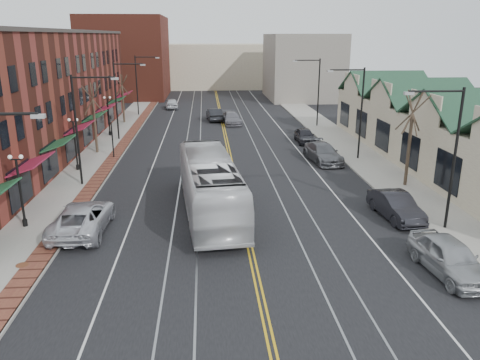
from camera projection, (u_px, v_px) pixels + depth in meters
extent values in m
plane|color=black|center=(259.00, 291.00, 20.56)|extent=(160.00, 160.00, 0.00)
cube|color=gray|center=(88.00, 170.00, 38.73)|extent=(4.00, 120.00, 0.15)
cube|color=gray|center=(371.00, 164.00, 40.45)|extent=(4.00, 120.00, 0.15)
cube|color=maroon|center=(23.00, 95.00, 43.29)|extent=(10.00, 50.00, 11.00)
cube|color=tan|center=(441.00, 138.00, 40.22)|extent=(8.00, 36.00, 4.60)
cube|color=maroon|center=(127.00, 57.00, 84.01)|extent=(14.00, 18.00, 14.00)
cube|color=tan|center=(214.00, 66.00, 100.18)|extent=(22.00, 14.00, 9.00)
cube|color=slate|center=(302.00, 67.00, 81.91)|extent=(12.00, 16.00, 11.00)
cube|color=#999999|center=(38.00, 116.00, 17.63)|extent=(0.50, 0.25, 0.15)
cylinder|color=black|center=(77.00, 131.00, 33.75)|extent=(0.16, 0.16, 8.00)
cylinder|color=black|center=(93.00, 77.00, 32.73)|extent=(3.00, 0.12, 0.12)
cube|color=#999999|center=(115.00, 79.00, 32.87)|extent=(0.50, 0.25, 0.15)
cylinder|color=black|center=(116.00, 101.00, 48.99)|extent=(0.16, 0.16, 8.00)
cylinder|color=black|center=(128.00, 64.00, 47.97)|extent=(3.00, 0.12, 0.12)
cube|color=#999999|center=(143.00, 65.00, 48.11)|extent=(0.50, 0.25, 0.15)
cylinder|color=black|center=(137.00, 86.00, 64.23)|extent=(0.16, 0.16, 8.00)
cylinder|color=black|center=(146.00, 57.00, 63.21)|extent=(3.00, 0.12, 0.12)
cube|color=#999999|center=(157.00, 58.00, 63.34)|extent=(0.50, 0.25, 0.15)
cylinder|color=black|center=(454.00, 160.00, 25.87)|extent=(0.16, 0.16, 8.00)
cylinder|color=black|center=(437.00, 91.00, 24.64)|extent=(3.00, 0.12, 0.12)
cube|color=#999999|center=(409.00, 93.00, 24.56)|extent=(0.50, 0.25, 0.15)
cylinder|color=black|center=(361.00, 114.00, 41.11)|extent=(0.16, 0.16, 8.00)
cylinder|color=black|center=(347.00, 70.00, 39.88)|extent=(3.00, 0.12, 0.12)
cube|color=#999999|center=(330.00, 71.00, 39.80)|extent=(0.50, 0.25, 0.15)
cylinder|color=black|center=(318.00, 93.00, 56.35)|extent=(0.16, 0.16, 8.00)
cylinder|color=black|center=(308.00, 60.00, 55.11)|extent=(3.00, 0.12, 0.12)
cube|color=#999999|center=(295.00, 61.00, 55.04)|extent=(0.50, 0.25, 0.15)
cylinder|color=black|center=(25.00, 223.00, 27.16)|extent=(0.28, 0.28, 0.40)
cylinder|color=black|center=(21.00, 193.00, 26.63)|extent=(0.14, 0.14, 4.00)
cube|color=black|center=(16.00, 160.00, 26.04)|extent=(0.60, 0.06, 0.06)
sphere|color=white|center=(10.00, 157.00, 25.97)|extent=(0.24, 0.24, 0.24)
sphere|color=white|center=(21.00, 157.00, 26.01)|extent=(0.24, 0.24, 0.24)
cylinder|color=black|center=(78.00, 167.00, 38.59)|extent=(0.28, 0.28, 0.40)
cylinder|color=black|center=(76.00, 146.00, 38.06)|extent=(0.14, 0.14, 4.00)
cube|color=black|center=(73.00, 122.00, 37.46)|extent=(0.60, 0.06, 0.06)
sphere|color=white|center=(69.00, 120.00, 37.40)|extent=(0.24, 0.24, 0.24)
sphere|color=white|center=(77.00, 120.00, 37.44)|extent=(0.24, 0.24, 0.24)
cylinder|color=black|center=(110.00, 133.00, 51.92)|extent=(0.28, 0.28, 0.40)
cylinder|color=black|center=(109.00, 117.00, 51.39)|extent=(0.14, 0.14, 4.00)
cube|color=black|center=(107.00, 99.00, 50.80)|extent=(0.60, 0.06, 0.06)
sphere|color=white|center=(104.00, 98.00, 50.73)|extent=(0.24, 0.24, 0.24)
sphere|color=white|center=(110.00, 98.00, 50.78)|extent=(0.24, 0.24, 0.24)
cylinder|color=#382B21|center=(95.00, 127.00, 43.66)|extent=(0.24, 0.24, 4.90)
cylinder|color=#382B21|center=(93.00, 99.00, 42.90)|extent=(0.58, 1.37, 2.90)
cylinder|color=#382B21|center=(93.00, 99.00, 42.90)|extent=(1.60, 0.66, 2.78)
cylinder|color=#382B21|center=(93.00, 99.00, 42.90)|extent=(0.53, 1.23, 2.96)
cylinder|color=#382B21|center=(93.00, 99.00, 42.90)|extent=(1.69, 1.03, 2.64)
cylinder|color=#382B21|center=(93.00, 99.00, 42.90)|extent=(1.78, 1.29, 2.48)
cylinder|color=#382B21|center=(123.00, 104.00, 58.95)|extent=(0.24, 0.24, 4.55)
cylinder|color=#382B21|center=(122.00, 85.00, 58.25)|extent=(0.55, 1.28, 2.69)
cylinder|color=#382B21|center=(122.00, 85.00, 58.25)|extent=(1.49, 0.62, 2.58)
cylinder|color=#382B21|center=(122.00, 85.00, 58.25)|extent=(0.50, 1.15, 2.75)
cylinder|color=#382B21|center=(122.00, 85.00, 58.25)|extent=(1.57, 0.97, 2.45)
cylinder|color=#382B21|center=(122.00, 85.00, 58.25)|extent=(1.66, 1.20, 2.30)
cylinder|color=#382B21|center=(409.00, 150.00, 33.97)|extent=(0.24, 0.24, 5.25)
cylinder|color=#382B21|center=(413.00, 113.00, 33.16)|extent=(0.61, 1.46, 3.10)
cylinder|color=#382B21|center=(413.00, 113.00, 33.16)|extent=(1.70, 0.70, 2.97)
cylinder|color=#382B21|center=(413.00, 113.00, 33.16)|extent=(0.56, 1.31, 3.17)
cylinder|color=#382B21|center=(413.00, 113.00, 33.16)|extent=(1.80, 1.10, 2.82)
cylinder|color=#382B21|center=(413.00, 113.00, 33.16)|extent=(1.90, 1.37, 2.65)
cylinder|color=#592D19|center=(22.00, 265.00, 22.57)|extent=(0.60, 0.60, 0.02)
cylinder|color=#592D19|center=(54.00, 225.00, 27.33)|extent=(0.60, 0.60, 0.02)
cylinder|color=black|center=(113.00, 140.00, 42.14)|extent=(0.12, 0.12, 3.20)
imported|color=black|center=(111.00, 121.00, 41.62)|extent=(0.18, 0.15, 0.90)
imported|color=silver|center=(210.00, 185.00, 29.15)|extent=(4.27, 13.23, 3.62)
imported|color=silver|center=(82.00, 218.00, 26.55)|extent=(2.87, 6.10, 1.68)
imported|color=#9EA0A5|center=(450.00, 257.00, 21.83)|extent=(2.46, 5.20, 1.72)
imported|color=black|center=(396.00, 206.00, 28.56)|extent=(2.14, 4.96, 1.59)
imported|color=#595A60|center=(323.00, 153.00, 41.34)|extent=(2.98, 5.86, 1.63)
imported|color=#222228|center=(305.00, 136.00, 48.80)|extent=(1.84, 4.42, 1.50)
imported|color=black|center=(214.00, 115.00, 61.42)|extent=(2.20, 5.01, 1.60)
imported|color=slate|center=(232.00, 118.00, 59.09)|extent=(2.54, 5.33, 1.50)
imported|color=silver|center=(172.00, 103.00, 71.53)|extent=(2.33, 4.80, 1.58)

